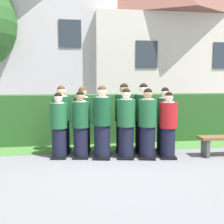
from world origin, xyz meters
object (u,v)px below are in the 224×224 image
student_rear_row_2 (102,122)px  student_rear_row_5 (165,122)px  student_in_red_blazer (168,127)px  student_rear_row_4 (143,120)px  student_rear_row_1 (83,121)px  student_front_row_2 (102,124)px  student_rear_row_3 (124,120)px  student_front_row_4 (147,125)px  student_front_row_1 (81,126)px  student_front_row_3 (126,125)px  student_front_row_0 (59,127)px  student_rear_row_0 (62,121)px

student_rear_row_2 → student_rear_row_5: student_rear_row_5 is taller
student_in_red_blazer → student_rear_row_4: (-0.44, 0.57, 0.09)m
student_rear_row_1 → student_rear_row_2: bearing=-7.3°
student_rear_row_1 → student_rear_row_4: bearing=-8.6°
student_in_red_blazer → student_front_row_2: bearing=171.9°
student_rear_row_3 → student_in_red_blazer: bearing=-33.4°
student_front_row_2 → student_front_row_4: bearing=-9.1°
student_front_row_1 → student_rear_row_5: bearing=3.6°
student_front_row_3 → student_rear_row_3: size_ratio=0.94×
student_front_row_4 → student_rear_row_2: (-0.98, 0.68, -0.02)m
student_front_row_2 → student_rear_row_1: bearing=126.2°
student_front_row_1 → student_front_row_2: bearing=-12.9°
student_in_red_blazer → student_rear_row_4: student_rear_row_4 is taller
student_front_row_4 → student_rear_row_2: bearing=145.2°
student_front_row_1 → student_front_row_0: bearing=172.9°
student_in_red_blazer → student_rear_row_1: student_rear_row_1 is taller
student_front_row_0 → student_rear_row_3: (1.58, 0.22, 0.10)m
student_front_row_1 → student_rear_row_4: (1.56, 0.24, 0.08)m
student_rear_row_0 → student_rear_row_5: 2.55m
student_front_row_4 → student_rear_row_0: 2.12m
student_front_row_3 → student_rear_row_1: 1.17m
student_front_row_0 → student_rear_row_5: bearing=1.5°
student_rear_row_1 → student_rear_row_2: (0.48, -0.06, -0.03)m
student_front_row_1 → student_rear_row_2: (0.55, 0.40, 0.01)m
student_rear_row_4 → student_front_row_2: bearing=-161.9°
student_front_row_0 → student_front_row_2: student_front_row_2 is taller
student_in_red_blazer → student_rear_row_2: bearing=153.4°
student_front_row_3 → student_front_row_4: (0.49, -0.09, 0.00)m
student_front_row_1 → student_front_row_3: bearing=-10.2°
student_rear_row_5 → student_rear_row_3: bearing=171.5°
student_rear_row_1 → student_rear_row_4: student_rear_row_4 is taller
student_rear_row_2 → student_rear_row_3: bearing=-12.9°
student_front_row_0 → student_rear_row_5: (2.58, 0.07, 0.05)m
student_front_row_2 → student_front_row_4: student_front_row_2 is taller
student_front_row_3 → student_rear_row_4: 0.68m
student_rear_row_3 → student_rear_row_5: 1.01m
student_front_row_0 → student_front_row_4: size_ratio=0.94×
student_front_row_3 → student_front_row_4: 0.49m
student_front_row_3 → student_rear_row_0: student_rear_row_0 is taller
student_front_row_1 → student_rear_row_5: (2.08, 0.13, 0.03)m
student_front_row_0 → student_front_row_4: (2.03, -0.34, 0.05)m
student_front_row_2 → student_rear_row_5: student_front_row_2 is taller
student_rear_row_2 → student_rear_row_4: (1.01, -0.16, 0.07)m
student_front_row_4 → student_rear_row_5: bearing=36.3°
student_front_row_2 → student_rear_row_5: bearing=8.7°
student_front_row_4 → student_rear_row_3: 0.71m
student_in_red_blazer → student_front_row_0: bearing=171.1°
student_front_row_0 → student_front_row_3: student_front_row_3 is taller
student_in_red_blazer → student_rear_row_5: size_ratio=0.95×
student_front_row_1 → student_front_row_4: size_ratio=0.96×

